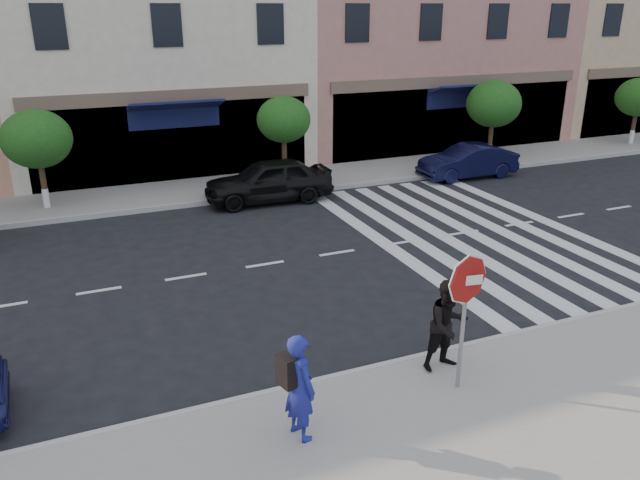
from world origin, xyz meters
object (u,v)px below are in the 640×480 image
at_px(walker, 448,325).
at_px(car_far_mid, 268,181).
at_px(stop_sign, 467,292).
at_px(photographer, 299,387).
at_px(car_far_right, 468,161).

relative_size(walker, car_far_mid, 0.39).
bearing_deg(stop_sign, car_far_mid, 97.27).
distance_m(stop_sign, photographer, 3.03).
bearing_deg(photographer, car_far_mid, -30.90).
relative_size(walker, car_far_right, 0.44).
bearing_deg(photographer, car_far_right, -58.41).
relative_size(stop_sign, photographer, 1.42).
bearing_deg(stop_sign, photographer, -167.40).
bearing_deg(walker, stop_sign, -106.64).
xyz_separation_m(walker, car_far_mid, (0.44, 11.10, -0.26)).
bearing_deg(walker, photographer, -169.77).
bearing_deg(car_far_right, stop_sign, -34.27).
xyz_separation_m(stop_sign, car_far_right, (8.48, 11.72, -1.28)).
bearing_deg(car_far_mid, stop_sign, -0.81).
distance_m(car_far_mid, car_far_right, 7.90).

